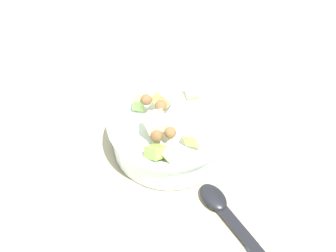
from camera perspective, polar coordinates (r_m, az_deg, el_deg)
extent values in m
plane|color=silver|center=(0.82, 0.48, -3.25)|extent=(2.40, 2.40, 0.00)
cube|color=tan|center=(0.82, 0.48, -3.12)|extent=(0.43, 0.30, 0.01)
cylinder|color=white|center=(0.80, 0.00, -0.93)|extent=(0.20, 0.20, 0.06)
torus|color=white|center=(0.77, 0.00, 0.64)|extent=(0.21, 0.21, 0.02)
cube|color=beige|center=(0.73, -1.52, 0.55)|extent=(0.04, 0.05, 0.04)
cube|color=#93C160|center=(0.78, -3.65, 2.91)|extent=(0.03, 0.03, 0.03)
sphere|color=brown|center=(0.72, -1.41, -1.24)|extent=(0.03, 0.03, 0.02)
cube|color=#E5D684|center=(0.81, 3.07, 4.20)|extent=(0.04, 0.03, 0.03)
cube|color=#E5D684|center=(0.73, 3.32, -1.21)|extent=(0.04, 0.04, 0.03)
cube|color=#8CB74C|center=(0.71, -1.56, -3.22)|extent=(0.04, 0.04, 0.04)
cube|color=beige|center=(0.80, 0.08, 4.68)|extent=(0.03, 0.04, 0.04)
cube|color=beige|center=(0.71, 0.50, -3.48)|extent=(0.04, 0.04, 0.04)
sphere|color=brown|center=(0.72, 0.29, -0.80)|extent=(0.03, 0.02, 0.03)
cube|color=#E5D684|center=(0.77, -0.80, 3.50)|extent=(0.05, 0.05, 0.04)
sphere|color=brown|center=(0.76, -2.71, 3.28)|extent=(0.02, 0.02, 0.02)
sphere|color=brown|center=(0.74, -0.90, 2.47)|extent=(0.03, 0.03, 0.03)
ellipsoid|color=black|center=(0.75, 5.60, -8.75)|extent=(0.06, 0.05, 0.01)
cube|color=black|center=(0.72, 10.14, -14.10)|extent=(0.15, 0.05, 0.01)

